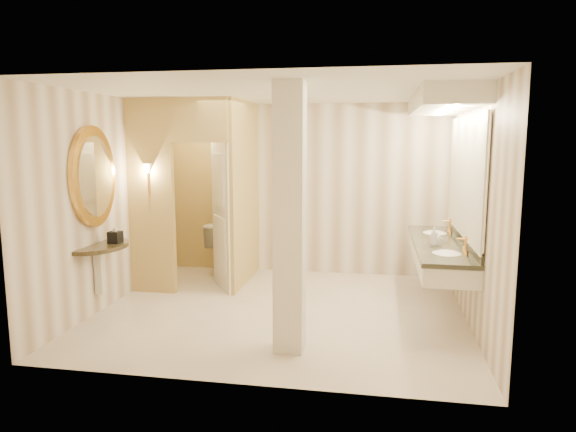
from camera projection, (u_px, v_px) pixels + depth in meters
name	position (u px, v px, depth m)	size (l,w,h in m)	color
floor	(281.00, 311.00, 6.48)	(4.50, 4.50, 0.00)	silver
ceiling	(281.00, 92.00, 6.08)	(4.50, 4.50, 0.00)	white
wall_back	(304.00, 189.00, 8.23)	(4.50, 0.02, 2.70)	silver
wall_front	(237.00, 234.00, 4.33)	(4.50, 0.02, 2.70)	silver
wall_left	(111.00, 201.00, 6.67)	(0.02, 4.00, 2.70)	silver
wall_right	(473.00, 209.00, 5.89)	(0.02, 4.00, 2.70)	silver
toilet_closet	(217.00, 192.00, 7.41)	(1.50, 1.55, 2.70)	tan
wall_sconce	(148.00, 170.00, 6.97)	(0.14, 0.14, 0.42)	gold
vanity	(445.00, 182.00, 6.29)	(0.75, 2.59, 2.09)	silver
console_shelf	(94.00, 206.00, 6.21)	(0.93, 0.93, 1.92)	black
pillar	(290.00, 220.00, 5.09)	(0.29, 0.29, 2.70)	silver
tissue_box	(115.00, 237.00, 6.34)	(0.14, 0.14, 0.14)	black
toilet	(229.00, 247.00, 8.33)	(0.46, 0.81, 0.83)	white
soap_bottle_a	(440.00, 240.00, 6.18)	(0.06, 0.06, 0.14)	beige
soap_bottle_b	(437.00, 237.00, 6.44)	(0.09, 0.09, 0.11)	silver
soap_bottle_c	(434.00, 237.00, 6.15)	(0.09, 0.09, 0.23)	#C6B28C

